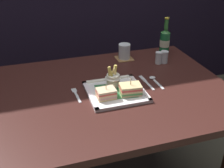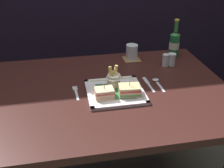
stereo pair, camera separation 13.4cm
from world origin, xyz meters
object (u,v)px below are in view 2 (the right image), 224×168
(salt_shaker, at_px, (166,61))
(pepper_shaker, at_px, (172,60))
(beer_bottle, at_px, (174,43))
(sandwich_half_right, at_px, (129,90))
(fries_cup, at_px, (114,78))
(knife, at_px, (148,84))
(square_plate, at_px, (115,92))
(dining_table, at_px, (109,113))
(fork, at_px, (76,92))
(water_glass, at_px, (132,53))
(spoon, at_px, (157,82))
(sandwich_half_left, at_px, (104,93))

(salt_shaker, xyz_separation_m, pepper_shaker, (0.04, 0.00, 0.00))
(beer_bottle, bearing_deg, sandwich_half_right, -132.51)
(fries_cup, bearing_deg, knife, 0.66)
(sandwich_half_right, height_order, knife, sandwich_half_right)
(square_plate, bearing_deg, dining_table, 116.35)
(square_plate, distance_m, fork, 0.19)
(knife, bearing_deg, water_glass, 90.99)
(dining_table, height_order, spoon, spoon)
(beer_bottle, bearing_deg, fork, -151.85)
(square_plate, distance_m, beer_bottle, 0.60)
(sandwich_half_right, relative_size, beer_bottle, 0.45)
(sandwich_half_left, bearing_deg, sandwich_half_right, 0.00)
(sandwich_half_left, height_order, knife, sandwich_half_left)
(pepper_shaker, bearing_deg, square_plate, -146.78)
(sandwich_half_right, xyz_separation_m, beer_bottle, (0.39, 0.43, 0.05))
(salt_shaker, bearing_deg, spoon, -121.40)
(knife, relative_size, spoon, 1.17)
(dining_table, relative_size, beer_bottle, 5.16)
(fries_cup, bearing_deg, sandwich_half_left, -123.11)
(sandwich_half_left, xyz_separation_m, pepper_shaker, (0.45, 0.30, -0.00))
(sandwich_half_left, bearing_deg, salt_shaker, 35.93)
(beer_bottle, height_order, knife, beer_bottle)
(sandwich_half_left, xyz_separation_m, water_glass, (0.24, 0.43, 0.01))
(beer_bottle, bearing_deg, sandwich_half_left, -140.13)
(dining_table, height_order, fork, fork)
(fries_cup, relative_size, fork, 0.82)
(square_plate, distance_m, pepper_shaker, 0.47)
(sandwich_half_left, bearing_deg, pepper_shaker, 33.63)
(dining_table, relative_size, water_glass, 13.33)
(salt_shaker, bearing_deg, square_plate, -144.12)
(square_plate, xyz_separation_m, beer_bottle, (0.45, 0.39, 0.08))
(fork, height_order, salt_shaker, salt_shaker)
(square_plate, bearing_deg, beer_bottle, 40.33)
(fries_cup, xyz_separation_m, fork, (-0.19, -0.01, -0.05))
(fork, xyz_separation_m, pepper_shaker, (0.58, 0.21, 0.03))
(sandwich_half_left, height_order, beer_bottle, beer_bottle)
(fries_cup, distance_m, beer_bottle, 0.56)
(square_plate, height_order, fries_cup, fries_cup)
(beer_bottle, bearing_deg, pepper_shaker, -116.34)
(sandwich_half_left, height_order, water_glass, water_glass)
(spoon, xyz_separation_m, salt_shaker, (0.12, 0.19, 0.03))
(sandwich_half_left, bearing_deg, square_plate, 36.23)
(dining_table, relative_size, fries_cup, 10.72)
(sandwich_half_right, distance_m, fries_cup, 0.12)
(square_plate, height_order, sandwich_half_right, sandwich_half_right)
(sandwich_half_right, distance_m, salt_shaker, 0.42)
(dining_table, xyz_separation_m, water_glass, (0.20, 0.34, 0.19))
(water_glass, height_order, salt_shaker, water_glass)
(water_glass, bearing_deg, square_plate, -115.36)
(sandwich_half_left, distance_m, fries_cup, 0.12)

